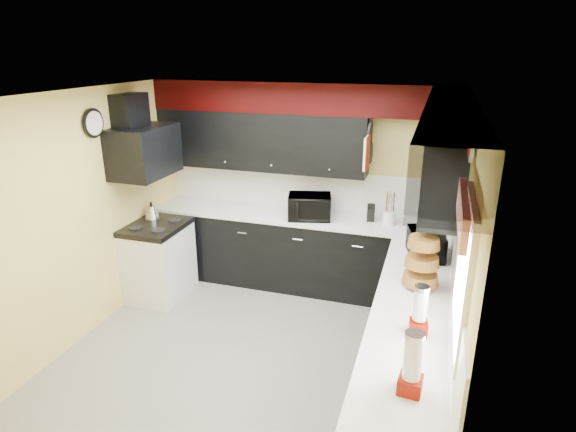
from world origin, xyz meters
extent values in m
plane|color=gray|center=(0.00, 0.00, 0.00)|extent=(3.60, 3.60, 0.00)
cube|color=#E0C666|center=(0.00, 1.80, 1.25)|extent=(3.60, 0.06, 2.50)
cube|color=#E0C666|center=(1.80, 0.00, 1.25)|extent=(0.06, 3.60, 2.50)
cube|color=#E0C666|center=(-1.80, 0.00, 1.25)|extent=(0.06, 3.60, 2.50)
cube|color=white|center=(0.00, 0.00, 2.50)|extent=(3.60, 3.60, 0.06)
cube|color=black|center=(0.00, 1.50, 0.45)|extent=(3.60, 0.60, 0.90)
cube|color=black|center=(1.50, -0.30, 0.45)|extent=(0.60, 3.00, 0.90)
cube|color=white|center=(0.00, 1.50, 0.92)|extent=(3.62, 0.64, 0.04)
cube|color=white|center=(1.50, -0.30, 0.92)|extent=(0.64, 3.02, 0.04)
cube|color=white|center=(0.00, 1.79, 1.19)|extent=(3.60, 0.02, 0.50)
cube|color=white|center=(1.79, 0.00, 1.19)|extent=(0.02, 3.60, 0.50)
cube|color=black|center=(-0.50, 1.62, 1.80)|extent=(2.60, 0.35, 0.70)
cube|color=black|center=(1.62, 0.90, 1.80)|extent=(0.35, 1.80, 0.70)
cube|color=black|center=(0.00, 1.62, 2.33)|extent=(3.60, 0.36, 0.35)
cube|color=black|center=(1.62, -0.18, 2.33)|extent=(0.36, 3.24, 0.35)
cube|color=white|center=(-1.50, 0.75, 0.43)|extent=(0.60, 0.75, 0.86)
cube|color=black|center=(-1.50, 0.75, 0.89)|extent=(0.62, 0.77, 0.06)
cube|color=black|center=(-1.55, 0.75, 1.78)|extent=(0.50, 0.78, 0.55)
cube|color=black|center=(-1.68, 0.75, 2.20)|extent=(0.24, 0.40, 0.40)
cube|color=red|center=(1.73, -0.90, 1.95)|extent=(0.04, 0.88, 0.20)
cube|color=white|center=(0.83, 1.30, 1.80)|extent=(0.03, 0.26, 0.35)
imported|color=black|center=(0.17, 1.43, 1.08)|extent=(0.58, 0.52, 0.29)
imported|color=black|center=(1.54, 0.71, 1.07)|extent=(0.41, 0.52, 0.26)
cylinder|color=white|center=(1.10, 1.50, 1.02)|extent=(0.18, 0.18, 0.16)
cube|color=black|center=(0.88, 1.56, 1.04)|extent=(0.11, 0.14, 0.19)
camera|label=1|loc=(1.55, -3.79, 2.88)|focal=30.00mm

